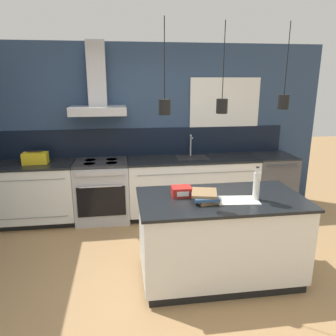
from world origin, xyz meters
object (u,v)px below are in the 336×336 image
(bottle_on_island, at_px, (256,186))
(yellow_toolbox, at_px, (35,158))
(dishwasher, at_px, (271,183))
(oven_range, at_px, (102,191))
(red_supply_box, at_px, (181,191))
(book_stack, at_px, (205,196))

(bottle_on_island, relative_size, yellow_toolbox, 1.02)
(dishwasher, relative_size, bottle_on_island, 2.64)
(oven_range, relative_size, dishwasher, 1.00)
(bottle_on_island, xyz_separation_m, red_supply_box, (-0.72, 0.22, -0.10))
(book_stack, height_order, yellow_toolbox, yellow_toolbox)
(bottle_on_island, bearing_deg, oven_range, 131.79)
(oven_range, relative_size, bottle_on_island, 2.64)
(dishwasher, bearing_deg, yellow_toolbox, 180.00)
(bottle_on_island, relative_size, red_supply_box, 1.71)
(bottle_on_island, height_order, red_supply_box, bottle_on_island)
(dishwasher, relative_size, book_stack, 2.82)
(dishwasher, xyz_separation_m, bottle_on_island, (-1.06, -1.82, 0.60))
(bottle_on_island, xyz_separation_m, yellow_toolbox, (-2.54, 1.82, -0.07))
(dishwasher, bearing_deg, book_stack, -131.55)
(oven_range, bearing_deg, book_stack, -57.96)
(oven_range, xyz_separation_m, bottle_on_island, (1.62, -1.82, 0.60))
(oven_range, relative_size, red_supply_box, 4.51)
(red_supply_box, distance_m, yellow_toolbox, 2.43)
(dishwasher, distance_m, red_supply_box, 2.45)
(book_stack, bearing_deg, bottle_on_island, -4.76)
(oven_range, distance_m, dishwasher, 2.69)
(red_supply_box, bearing_deg, yellow_toolbox, 138.62)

